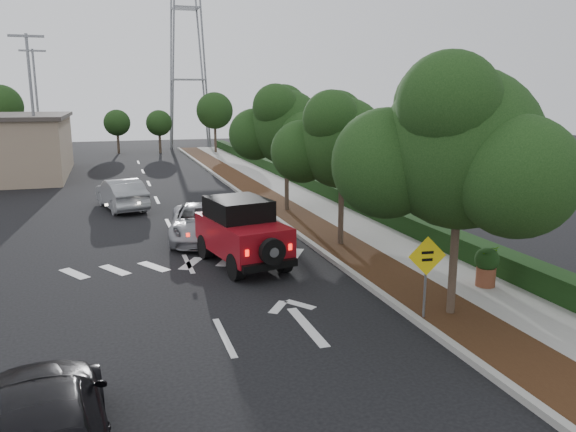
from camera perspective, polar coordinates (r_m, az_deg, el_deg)
name	(u,v)px	position (r m, az deg, el deg)	size (l,w,h in m)	color
ground	(224,337)	(13.15, -6.48, -12.14)	(120.00, 120.00, 0.00)	black
curb	(272,216)	(25.31, -1.61, 0.01)	(0.20, 70.00, 0.15)	#9E9B93
planting_strip	(293,215)	(25.60, 0.54, 0.12)	(1.80, 70.00, 0.12)	black
sidewalk	(332,212)	(26.24, 4.49, 0.38)	(2.00, 70.00, 0.12)	gray
hedge	(360,203)	(26.73, 7.28, 1.27)	(0.80, 70.00, 0.80)	black
transmission_tower	(191,148)	(60.59, -9.86, 6.85)	(7.00, 4.00, 28.00)	slate
street_tree_near	(450,317)	(14.75, 16.12, -9.79)	(3.80, 3.80, 5.92)	black
street_tree_mid	(340,246)	(20.61, 5.33, -3.08)	(3.20, 3.20, 5.32)	black
street_tree_far	(287,212)	(26.54, -0.13, 0.42)	(3.40, 3.40, 5.62)	black
light_pole_a	(40,184)	(38.40, -23.90, 3.02)	(2.00, 0.22, 9.00)	slate
light_pole_b	(43,163)	(50.35, -23.66, 4.97)	(2.00, 0.22, 9.00)	slate
red_jeep	(240,231)	(18.24, -4.91, -1.53)	(2.53, 4.37, 2.15)	black
silver_suv_ahead	(200,222)	(21.62, -8.94, -0.65)	(2.19, 4.75, 1.32)	#999AA0
black_suv_oncoming	(38,432)	(9.22, -24.06, -19.39)	(2.04, 5.01, 1.45)	black
silver_sedan_oncoming	(121,194)	(28.30, -16.57, 2.16)	(1.56, 4.48, 1.47)	#93959A
parked_suv	(7,173)	(39.02, -26.61, 3.93)	(1.64, 4.07, 1.39)	#98999F
speed_hump_sign	(426,266)	(13.81, 13.88, -4.97)	(0.95, 0.13, 2.04)	slate
terracotta_planter	(487,263)	(16.74, 19.53, -4.51)	(0.68, 0.68, 1.18)	brown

